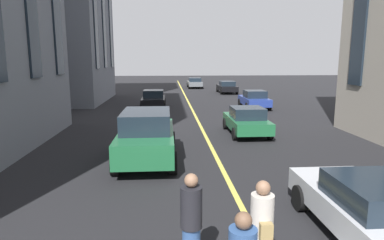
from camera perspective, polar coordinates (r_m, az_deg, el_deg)
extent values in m
cube|color=#D8C64C|center=(21.55, 0.79, 0.30)|extent=(80.00, 0.16, 0.01)
cube|color=black|center=(38.28, 5.98, 5.49)|extent=(4.40, 1.80, 0.55)
cube|color=#19232D|center=(38.03, 6.06, 6.25)|extent=(1.85, 1.58, 0.50)
cylinder|color=black|center=(39.59, 4.37, 5.27)|extent=(0.64, 0.22, 0.64)
cylinder|color=black|center=(39.89, 6.83, 5.27)|extent=(0.64, 0.22, 0.64)
cylinder|color=black|center=(36.74, 5.04, 4.88)|extent=(0.64, 0.22, 0.64)
cylinder|color=black|center=(37.05, 7.69, 4.87)|extent=(0.64, 0.22, 0.64)
cube|color=#1E6038|center=(17.12, 9.27, -0.49)|extent=(3.90, 1.75, 0.55)
cube|color=#19232D|center=(16.84, 9.48, 1.23)|extent=(1.64, 1.54, 0.55)
cylinder|color=black|center=(18.24, 5.75, -0.63)|extent=(0.60, 0.21, 0.60)
cylinder|color=black|center=(18.60, 10.85, -0.55)|extent=(0.60, 0.21, 0.60)
cylinder|color=black|center=(15.76, 7.35, -2.38)|extent=(0.60, 0.21, 0.60)
cylinder|color=black|center=(16.18, 13.20, -2.24)|extent=(0.60, 0.21, 0.60)
cube|color=slate|center=(45.28, 0.46, 6.27)|extent=(4.40, 1.80, 0.55)
cube|color=#19232D|center=(45.03, 0.48, 6.92)|extent=(1.85, 1.58, 0.50)
cylinder|color=black|center=(46.69, -0.75, 6.05)|extent=(0.64, 0.22, 0.64)
cylinder|color=black|center=(46.82, 1.37, 6.06)|extent=(0.64, 0.22, 0.64)
cylinder|color=black|center=(43.80, -0.52, 5.77)|extent=(0.64, 0.22, 0.64)
cylinder|color=black|center=(43.94, 1.74, 5.79)|extent=(0.64, 0.22, 0.64)
cube|color=black|center=(26.28, -6.61, 3.29)|extent=(3.90, 1.75, 0.55)
cube|color=#19232D|center=(26.41, -6.62, 4.52)|extent=(1.64, 1.54, 0.55)
cylinder|color=black|center=(25.01, -4.79, 2.34)|extent=(0.60, 0.21, 0.60)
cylinder|color=black|center=(25.09, -8.63, 2.28)|extent=(0.60, 0.21, 0.60)
cylinder|color=black|center=(27.57, -4.74, 3.07)|extent=(0.60, 0.21, 0.60)
cylinder|color=black|center=(27.63, -8.23, 3.02)|extent=(0.60, 0.21, 0.60)
cube|color=#1E6038|center=(12.48, -7.74, -3.48)|extent=(4.70, 1.95, 0.80)
cube|color=#19232D|center=(12.32, -7.82, -0.09)|extent=(2.59, 1.72, 0.70)
cylinder|color=black|center=(11.07, -3.29, -7.34)|extent=(0.76, 0.27, 0.76)
cylinder|color=black|center=(11.20, -12.99, -7.38)|extent=(0.76, 0.27, 0.76)
cylinder|color=black|center=(14.05, -3.51, -3.53)|extent=(0.76, 0.27, 0.76)
cylinder|color=black|center=(14.16, -11.12, -3.60)|extent=(0.76, 0.27, 0.76)
cube|color=navy|center=(26.55, 10.57, 3.26)|extent=(3.90, 1.75, 0.55)
cube|color=#19232D|center=(26.31, 10.72, 4.39)|extent=(1.64, 1.54, 0.55)
cylinder|color=black|center=(27.63, 8.19, 3.02)|extent=(0.60, 0.21, 0.60)
cylinder|color=black|center=(28.04, 11.55, 3.02)|extent=(0.60, 0.21, 0.60)
cylinder|color=black|center=(25.15, 9.44, 2.28)|extent=(0.60, 0.21, 0.60)
cylinder|color=black|center=(25.59, 13.10, 2.29)|extent=(0.60, 0.21, 0.60)
cube|color=#B7BABF|center=(8.06, 28.04, -13.83)|extent=(4.40, 1.80, 0.55)
cube|color=#19232D|center=(7.70, 29.25, -10.85)|extent=(1.85, 1.58, 0.50)
cylinder|color=black|center=(8.96, 18.04, -12.58)|extent=(0.64, 0.22, 0.64)
cylinder|color=black|center=(9.73, 27.70, -11.44)|extent=(0.64, 0.22, 0.64)
cylinder|color=beige|center=(5.76, 11.88, -15.74)|extent=(0.38, 0.38, 0.73)
sphere|color=#8C664C|center=(5.57, 12.07, -11.28)|extent=(0.24, 0.24, 0.24)
cube|color=#997F4C|center=(5.61, 12.56, -18.16)|extent=(0.12, 0.20, 0.28)
cylinder|color=black|center=(5.90, -0.13, -14.71)|extent=(0.38, 0.38, 0.73)
sphere|color=#8C664C|center=(5.72, -0.13, -10.29)|extent=(0.24, 0.24, 0.24)
sphere|color=brown|center=(4.55, 8.79, -16.64)|extent=(0.23, 0.23, 0.23)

